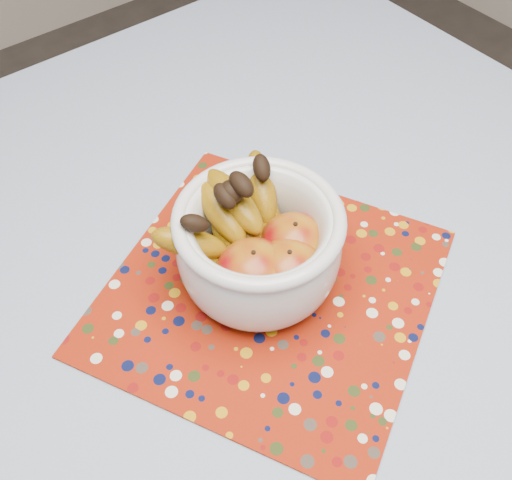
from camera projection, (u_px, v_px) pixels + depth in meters
table at (261, 375)px, 0.75m from camera, size 1.20×1.20×0.75m
tablecloth at (261, 343)px, 0.69m from camera, size 1.32×1.32×0.01m
placemat at (269, 291)px, 0.73m from camera, size 0.50×0.50×0.00m
fruit_bowl at (253, 241)px, 0.69m from camera, size 0.23×0.21×0.16m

